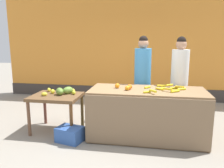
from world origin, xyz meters
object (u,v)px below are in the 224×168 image
produce_crate (70,134)px  produce_sack (101,107)px  vendor_woman_blue_shirt (142,81)px  vendor_woman_white_shirt (179,82)px

produce_crate → produce_sack: produce_sack is taller
vendor_woman_blue_shirt → produce_crate: size_ratio=4.21×
produce_crate → produce_sack: (0.30, 1.15, 0.17)m
vendor_woman_blue_shirt → produce_crate: bearing=-137.4°
vendor_woman_blue_shirt → produce_sack: vendor_woman_blue_shirt is taller
vendor_woman_blue_shirt → produce_crate: (-1.21, -1.11, -0.80)m
produce_crate → produce_sack: bearing=75.3°
vendor_woman_blue_shirt → produce_sack: (-0.91, 0.04, -0.64)m
vendor_woman_blue_shirt → vendor_woman_white_shirt: size_ratio=1.01×
produce_sack → produce_crate: bearing=-104.7°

